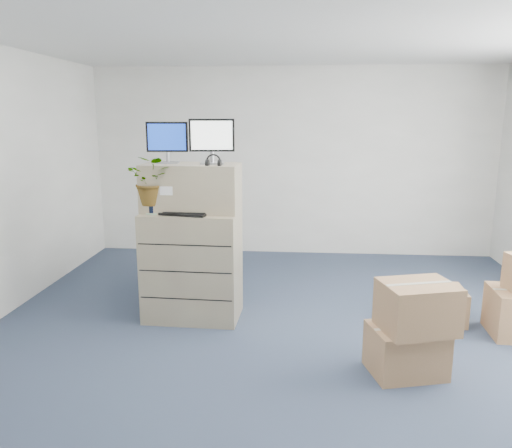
# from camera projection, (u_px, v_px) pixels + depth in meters

# --- Properties ---
(ground) EXTENTS (7.00, 7.00, 0.00)m
(ground) POSITION_uv_depth(u_px,v_px,m) (286.00, 358.00, 4.38)
(ground) COLOR #283249
(ground) RESTS_ON ground
(wall_back) EXTENTS (6.00, 0.02, 2.80)m
(wall_back) POSITION_uv_depth(u_px,v_px,m) (293.00, 162.00, 7.50)
(wall_back) COLOR silver
(wall_back) RESTS_ON ground
(filing_cabinet_lower) EXTENTS (0.99, 0.63, 1.13)m
(filing_cabinet_lower) POSITION_uv_depth(u_px,v_px,m) (192.00, 265.00, 5.17)
(filing_cabinet_lower) COLOR gray
(filing_cabinet_lower) RESTS_ON ground
(filing_cabinet_upper) EXTENTS (0.98, 0.52, 0.48)m
(filing_cabinet_upper) POSITION_uv_depth(u_px,v_px,m) (192.00, 188.00, 5.05)
(filing_cabinet_upper) COLOR gray
(filing_cabinet_upper) RESTS_ON filing_cabinet_lower
(monitor_left) EXTENTS (0.42, 0.18, 0.41)m
(monitor_left) POSITION_uv_depth(u_px,v_px,m) (167.00, 140.00, 5.01)
(monitor_left) COLOR #99999E
(monitor_left) RESTS_ON filing_cabinet_upper
(monitor_right) EXTENTS (0.45, 0.19, 0.44)m
(monitor_right) POSITION_uv_depth(u_px,v_px,m) (212.00, 139.00, 4.94)
(monitor_right) COLOR #99999E
(monitor_right) RESTS_ON filing_cabinet_upper
(headphones) EXTENTS (0.15, 0.02, 0.15)m
(headphones) POSITION_uv_depth(u_px,v_px,m) (213.00, 162.00, 4.80)
(headphones) COLOR black
(headphones) RESTS_ON filing_cabinet_upper
(keyboard) EXTENTS (0.50, 0.29, 0.02)m
(keyboard) POSITION_uv_depth(u_px,v_px,m) (184.00, 214.00, 4.90)
(keyboard) COLOR black
(keyboard) RESTS_ON filing_cabinet_lower
(mouse) EXTENTS (0.10, 0.06, 0.03)m
(mouse) POSITION_uv_depth(u_px,v_px,m) (220.00, 213.00, 4.91)
(mouse) COLOR silver
(mouse) RESTS_ON filing_cabinet_lower
(water_bottle) EXTENTS (0.08, 0.08, 0.28)m
(water_bottle) POSITION_uv_depth(u_px,v_px,m) (200.00, 198.00, 5.04)
(water_bottle) COLOR gray
(water_bottle) RESTS_ON filing_cabinet_lower
(phone_dock) EXTENTS (0.07, 0.06, 0.16)m
(phone_dock) POSITION_uv_depth(u_px,v_px,m) (191.00, 207.00, 5.05)
(phone_dock) COLOR silver
(phone_dock) RESTS_ON filing_cabinet_lower
(external_drive) EXTENTS (0.22, 0.17, 0.06)m
(external_drive) POSITION_uv_depth(u_px,v_px,m) (225.00, 208.00, 5.12)
(external_drive) COLOR black
(external_drive) RESTS_ON filing_cabinet_lower
(tissue_box) EXTENTS (0.25, 0.16, 0.09)m
(tissue_box) POSITION_uv_depth(u_px,v_px,m) (226.00, 201.00, 5.06)
(tissue_box) COLOR #4394E4
(tissue_box) RESTS_ON external_drive
(potted_plant) EXTENTS (0.54, 0.57, 0.46)m
(potted_plant) POSITION_uv_depth(u_px,v_px,m) (153.00, 187.00, 4.93)
(potted_plant) COLOR #A3C49E
(potted_plant) RESTS_ON filing_cabinet_lower
(office_chair) EXTENTS (1.03, 1.00, 0.81)m
(office_chair) POSITION_uv_depth(u_px,v_px,m) (185.00, 257.00, 6.06)
(office_chair) COLOR slate
(office_chair) RESTS_ON ground
(cardboard_boxes) EXTENTS (1.94, 1.72, 0.80)m
(cardboard_boxes) POSITION_uv_depth(u_px,v_px,m) (468.00, 312.00, 4.53)
(cardboard_boxes) COLOR #99754A
(cardboard_boxes) RESTS_ON ground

